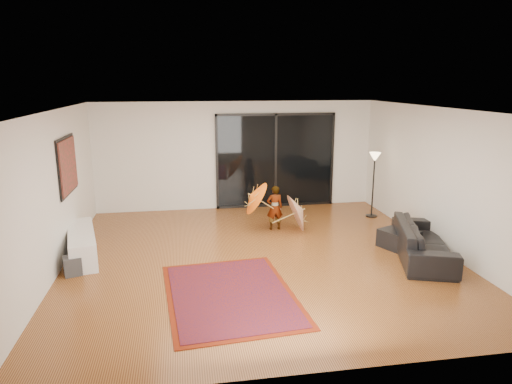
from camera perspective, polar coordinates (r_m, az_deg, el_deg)
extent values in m
plane|color=#985929|center=(8.53, 0.53, -8.15)|extent=(7.00, 7.00, 0.00)
plane|color=white|center=(7.94, 0.58, 10.26)|extent=(7.00, 7.00, 0.00)
plane|color=silver|center=(11.53, -2.46, 4.57)|extent=(7.00, 0.00, 7.00)
plane|color=silver|center=(4.87, 7.76, -8.44)|extent=(7.00, 0.00, 7.00)
plane|color=silver|center=(8.29, -24.02, -0.23)|extent=(0.00, 7.00, 7.00)
plane|color=silver|center=(9.38, 22.13, 1.45)|extent=(0.00, 7.00, 7.00)
cube|color=black|center=(11.69, 2.45, 3.95)|extent=(3.00, 0.04, 2.40)
cube|color=black|center=(11.53, 2.53, 9.67)|extent=(3.06, 0.06, 0.06)
cube|color=black|center=(11.92, 2.41, -1.62)|extent=(3.06, 0.06, 0.06)
cube|color=black|center=(11.67, 2.47, 3.93)|extent=(0.06, 0.06, 2.40)
cube|color=black|center=(9.18, -22.54, 3.08)|extent=(0.02, 1.28, 1.08)
cube|color=#1A4227|center=(9.17, -22.42, 3.08)|extent=(0.03, 1.18, 0.98)
cube|color=white|center=(9.07, -20.93, -6.07)|extent=(0.83, 1.85, 0.50)
cube|color=#424244|center=(8.35, -21.96, -8.54)|extent=(0.35, 0.35, 0.32)
cube|color=#5F1808|center=(7.14, -3.24, -12.66)|extent=(2.11, 2.79, 0.01)
cube|color=maroon|center=(7.14, -3.24, -12.62)|extent=(1.93, 2.61, 0.02)
imported|color=black|center=(8.96, 20.13, -5.77)|extent=(1.50, 2.34, 0.64)
cube|color=black|center=(9.39, 17.43, -5.60)|extent=(0.82, 0.82, 0.35)
cylinder|color=black|center=(11.36, 14.21, -2.90)|extent=(0.27, 0.27, 0.03)
cylinder|color=black|center=(11.19, 14.42, 0.55)|extent=(0.03, 0.03, 1.43)
cone|color=#FFD899|center=(11.05, 14.64, 4.26)|extent=(0.27, 0.27, 0.21)
imported|color=#999999|center=(9.95, 2.35, -1.98)|extent=(0.37, 0.25, 0.98)
cone|color=#E75A0C|center=(9.75, -0.74, -0.81)|extent=(0.56, 0.78, 0.74)
cylinder|color=#AE8F4A|center=(9.83, -0.74, -2.70)|extent=(0.43, 0.02, 0.29)
cylinder|color=#AE8F4A|center=(9.72, -0.74, -0.21)|extent=(0.06, 0.02, 0.05)
cone|color=white|center=(9.94, 5.92, -1.96)|extent=(0.49, 0.85, 0.86)
cylinder|color=#AE8F4A|center=(10.05, 5.87, -3.99)|extent=(0.52, 0.02, 0.23)
cylinder|color=#AE8F4A|center=(9.91, 5.93, -1.32)|extent=(0.06, 0.02, 0.04)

